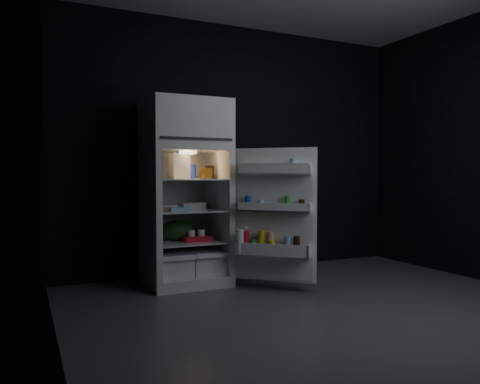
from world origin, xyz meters
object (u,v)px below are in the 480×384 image
refrigerator (184,186)px  yogurt_tray (197,239)px  milk_jug (179,166)px  egg_carton (192,206)px  fridge_door (274,216)px

refrigerator → yogurt_tray: bearing=-57.9°
milk_jug → egg_carton: bearing=-34.4°
refrigerator → yogurt_tray: (0.08, -0.13, -0.50)m
fridge_door → egg_carton: (-0.60, 0.54, 0.08)m
yogurt_tray → fridge_door: bearing=-43.8°
milk_jug → yogurt_tray: bearing=-37.6°
fridge_door → egg_carton: bearing=138.3°
refrigerator → fridge_door: 0.94m
refrigerator → yogurt_tray: size_ratio=6.56×
refrigerator → milk_jug: 0.21m
refrigerator → milk_jug: refrigerator is taller
milk_jug → refrigerator: bearing=23.0°
refrigerator → egg_carton: size_ratio=6.39×
fridge_door → milk_jug: (-0.71, 0.60, 0.46)m
refrigerator → egg_carton: 0.22m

